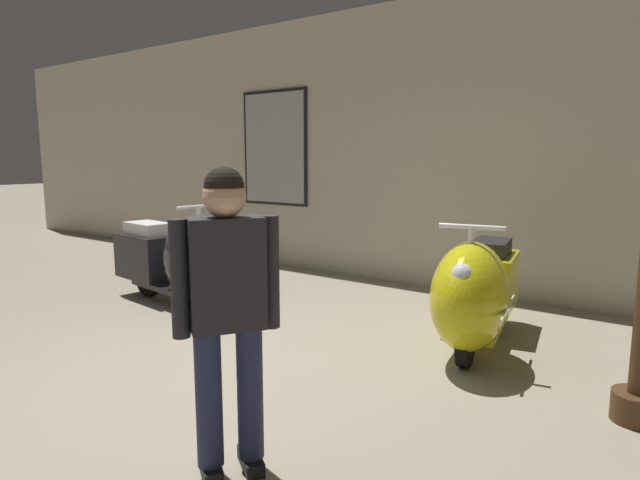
# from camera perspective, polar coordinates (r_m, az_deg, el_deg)

# --- Properties ---
(ground_plane) EXTENTS (60.00, 60.00, 0.00)m
(ground_plane) POSITION_cam_1_polar(r_m,az_deg,el_deg) (4.16, -11.77, -13.58)
(ground_plane) COLOR gray
(showroom_back_wall) EXTENTS (18.00, 0.63, 3.41)m
(showroom_back_wall) POSITION_cam_1_polar(r_m,az_deg,el_deg) (6.63, 11.89, 9.78)
(showroom_back_wall) COLOR #BCB29E
(showroom_back_wall) RESTS_ON ground
(scooter_0) EXTENTS (1.86, 0.72, 1.11)m
(scooter_0) POSITION_cam_1_polar(r_m,az_deg,el_deg) (5.77, -14.46, -2.13)
(scooter_0) COLOR black
(scooter_0) RESTS_ON ground
(scooter_1) EXTENTS (0.80, 1.83, 1.08)m
(scooter_1) POSITION_cam_1_polar(r_m,az_deg,el_deg) (4.51, 16.29, -5.39)
(scooter_1) COLOR black
(scooter_1) RESTS_ON ground
(visitor_0) EXTENTS (0.37, 0.45, 1.53)m
(visitor_0) POSITION_cam_1_polar(r_m,az_deg,el_deg) (2.61, -9.85, -6.56)
(visitor_0) COLOR black
(visitor_0) RESTS_ON ground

